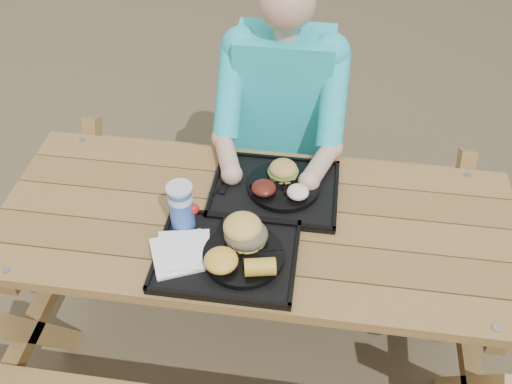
# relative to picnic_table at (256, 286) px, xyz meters

# --- Properties ---
(ground) EXTENTS (60.00, 60.00, 0.00)m
(ground) POSITION_rel_picnic_table_xyz_m (0.00, 0.00, -0.38)
(ground) COLOR #999999
(ground) RESTS_ON ground
(picnic_table) EXTENTS (1.80, 1.49, 0.75)m
(picnic_table) POSITION_rel_picnic_table_xyz_m (0.00, 0.00, 0.00)
(picnic_table) COLOR #999999
(picnic_table) RESTS_ON ground
(tray_near) EXTENTS (0.45, 0.35, 0.02)m
(tray_near) POSITION_rel_picnic_table_xyz_m (-0.07, -0.19, 0.39)
(tray_near) COLOR black
(tray_near) RESTS_ON picnic_table
(tray_far) EXTENTS (0.45, 0.35, 0.02)m
(tray_far) POSITION_rel_picnic_table_xyz_m (0.05, 0.14, 0.39)
(tray_far) COLOR black
(tray_far) RESTS_ON picnic_table
(plate_near) EXTENTS (0.26, 0.26, 0.02)m
(plate_near) POSITION_rel_picnic_table_xyz_m (-0.01, -0.19, 0.41)
(plate_near) COLOR black
(plate_near) RESTS_ON tray_near
(plate_far) EXTENTS (0.26, 0.26, 0.02)m
(plate_far) POSITION_rel_picnic_table_xyz_m (0.08, 0.15, 0.41)
(plate_far) COLOR black
(plate_far) RESTS_ON tray_far
(napkin_stack) EXTENTS (0.23, 0.23, 0.02)m
(napkin_stack) POSITION_rel_picnic_table_xyz_m (-0.22, -0.21, 0.40)
(napkin_stack) COLOR white
(napkin_stack) RESTS_ON tray_near
(soda_cup) EXTENTS (0.08, 0.08, 0.16)m
(soda_cup) POSITION_rel_picnic_table_xyz_m (-0.23, -0.08, 0.48)
(soda_cup) COLOR #1744AF
(soda_cup) RESTS_ON tray_near
(condiment_bbq) EXTENTS (0.06, 0.06, 0.03)m
(condiment_bbq) POSITION_rel_picnic_table_xyz_m (-0.08, -0.07, 0.41)
(condiment_bbq) COLOR black
(condiment_bbq) RESTS_ON tray_near
(condiment_mustard) EXTENTS (0.04, 0.04, 0.03)m
(condiment_mustard) POSITION_rel_picnic_table_xyz_m (0.00, -0.05, 0.41)
(condiment_mustard) COLOR yellow
(condiment_mustard) RESTS_ON tray_near
(sandwich) EXTENTS (0.13, 0.13, 0.14)m
(sandwich) POSITION_rel_picnic_table_xyz_m (-0.01, -0.13, 0.48)
(sandwich) COLOR gold
(sandwich) RESTS_ON plate_near
(mac_cheese) EXTENTS (0.11, 0.11, 0.05)m
(mac_cheese) POSITION_rel_picnic_table_xyz_m (-0.07, -0.25, 0.44)
(mac_cheese) COLOR yellow
(mac_cheese) RESTS_ON plate_near
(corn_cob) EXTENTS (0.11, 0.11, 0.06)m
(corn_cob) POSITION_rel_picnic_table_xyz_m (0.05, -0.26, 0.44)
(corn_cob) COLOR gold
(corn_cob) RESTS_ON plate_near
(cutlery_far) EXTENTS (0.05, 0.15, 0.01)m
(cutlery_far) POSITION_rel_picnic_table_xyz_m (-0.13, 0.16, 0.40)
(cutlery_far) COLOR black
(cutlery_far) RESTS_ON tray_far
(burger) EXTENTS (0.10, 0.10, 0.09)m
(burger) POSITION_rel_picnic_table_xyz_m (0.07, 0.19, 0.46)
(burger) COLOR #C49145
(burger) RESTS_ON plate_far
(baked_beans) EXTENTS (0.09, 0.09, 0.04)m
(baked_beans) POSITION_rel_picnic_table_xyz_m (0.01, 0.10, 0.43)
(baked_beans) COLOR #541810
(baked_beans) RESTS_ON plate_far
(potato_salad) EXTENTS (0.08, 0.08, 0.04)m
(potato_salad) POSITION_rel_picnic_table_xyz_m (0.13, 0.09, 0.44)
(potato_salad) COLOR white
(potato_salad) RESTS_ON plate_far
(diner) EXTENTS (0.48, 0.84, 1.28)m
(diner) POSITION_rel_picnic_table_xyz_m (0.03, 0.59, 0.27)
(diner) COLOR teal
(diner) RESTS_ON ground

